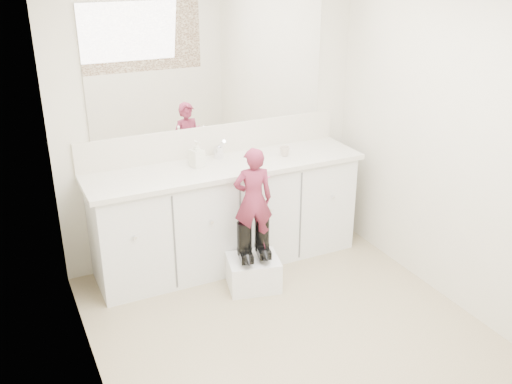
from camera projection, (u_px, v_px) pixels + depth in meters
floor at (298, 340)px, 3.92m from camera, size 3.00×3.00×0.00m
wall_back at (212, 118)px, 4.70m from camera, size 2.60×0.00×2.60m
wall_front at (497, 306)px, 2.21m from camera, size 2.60×0.00×2.60m
wall_left at (85, 218)px, 2.94m from camera, size 0.00×3.00×3.00m
wall_right at (465, 148)px, 3.98m from camera, size 0.00×3.00×3.00m
vanity_cabinet at (227, 216)px, 4.77m from camera, size 2.20×0.55×0.85m
countertop at (227, 166)px, 4.59m from camera, size 2.28×0.58×0.04m
backsplash at (213, 140)px, 4.76m from camera, size 2.28×0.03×0.25m
mirror at (211, 65)px, 4.52m from camera, size 2.00×0.02×1.00m
faucet at (219, 152)px, 4.70m from camera, size 0.08×0.08×0.10m
cup at (285, 151)px, 4.75m from camera, size 0.09×0.09×0.08m
soap_bottle at (197, 154)px, 4.49m from camera, size 0.12×0.12×0.21m
step_stool at (253, 273)px, 4.50m from camera, size 0.46×0.41×0.25m
boot_left at (244, 242)px, 4.36m from camera, size 0.17×0.24×0.33m
boot_right at (262, 238)px, 4.42m from camera, size 0.17×0.24×0.33m
toddler at (253, 199)px, 4.26m from camera, size 0.33×0.26×0.81m
toothbrush at (262, 180)px, 4.23m from camera, size 0.13×0.04×0.06m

